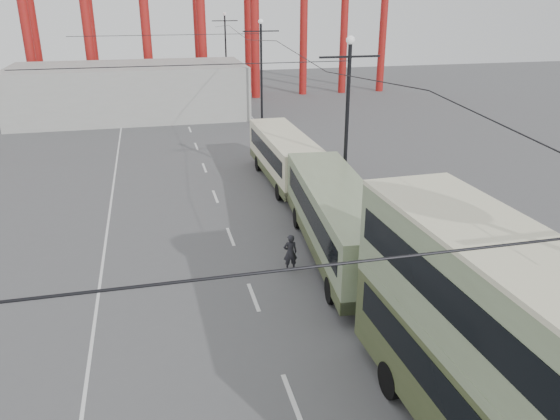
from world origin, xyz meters
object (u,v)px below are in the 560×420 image
object	(u,v)px
single_decker_cream	(284,156)
pedestrian	(290,253)
double_decker_bus	(510,357)
single_decker_green	(338,218)

from	to	relation	value
single_decker_cream	pedestrian	distance (m)	12.15
double_decker_bus	single_decker_green	xyz separation A→B (m)	(0.20, 12.39, -1.49)
double_decker_bus	single_decker_green	distance (m)	12.48
single_decker_cream	single_decker_green	bearing A→B (deg)	-91.72
double_decker_bus	pedestrian	xyz separation A→B (m)	(-2.22, 11.56, -2.53)
pedestrian	single_decker_cream	bearing A→B (deg)	-102.20
single_decker_cream	pedestrian	bearing A→B (deg)	-103.13
single_decker_cream	double_decker_bus	bearing A→B (deg)	-91.49
double_decker_bus	single_decker_cream	xyz separation A→B (m)	(0.46, 23.38, -1.62)
double_decker_bus	pedestrian	bearing A→B (deg)	99.27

